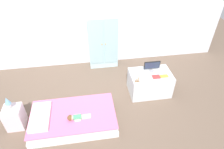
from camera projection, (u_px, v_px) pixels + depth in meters
The scene contains 13 objects.
ground_plane at pixel (96, 108), 3.73m from camera, with size 10.00×10.00×0.02m, color brown.
back_wall at pixel (87, 9), 4.13m from camera, with size 6.40×0.05×2.70m, color silver.
bed at pixel (74, 118), 3.38m from camera, with size 1.45×0.84×0.22m.
pillow at pixel (40, 116), 3.22m from camera, with size 0.31×0.60×0.06m, color white.
doll at pixel (75, 117), 3.20m from camera, with size 0.39×0.14×0.10m.
nightstand at pixel (15, 117), 3.27m from camera, with size 0.29×0.29×0.42m, color silver.
table_lamp at pixel (7, 101), 3.03m from camera, with size 0.10×0.10×0.25m.
wardrobe at pixel (103, 41), 4.44m from camera, with size 0.66×0.30×1.32m.
tv_stand at pixel (150, 83), 3.93m from camera, with size 0.81×0.54×0.47m, color silver.
tv_monitor at pixel (152, 65), 3.79m from camera, with size 0.32×0.10×0.22m.
rocking_horse_toy at pixel (138, 80), 3.57m from camera, with size 0.09×0.04×0.11m.
book_red at pixel (156, 77), 3.70m from camera, with size 0.15×0.11×0.02m, color #CC3838.
book_yellow at pixel (164, 76), 3.72m from camera, with size 0.15×0.08×0.01m, color gold.
Camera 1 is at (-0.09, -2.57, 2.78)m, focal length 31.20 mm.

